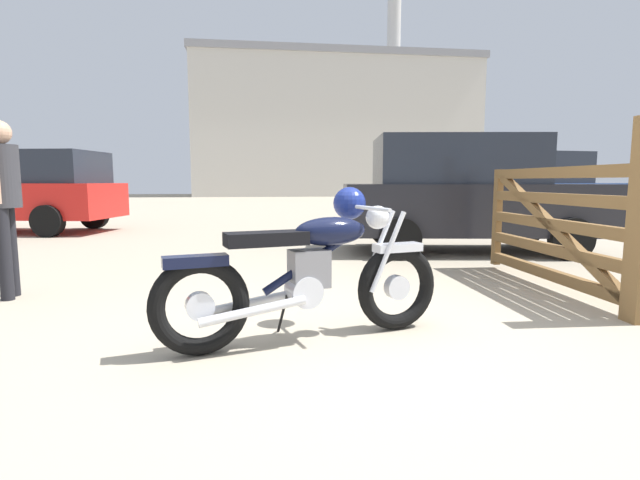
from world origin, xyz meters
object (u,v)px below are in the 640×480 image
Objects in this scene: timber_gate at (570,223)px; bystander at (3,190)px; blue_hatchback_right at (9,189)px; pale_sedan_back at (534,189)px; vintage_motorcycle at (312,270)px; dark_sedan_left at (465,193)px.

timber_gate is 1.53× the size of bystander.
blue_hatchback_right is 1.21× the size of pale_sedan_back.
bystander is 0.41× the size of pale_sedan_back.
vintage_motorcycle is 4.86m from dark_sedan_left.
blue_hatchback_right is 11.91m from pale_sedan_back.
timber_gate is at bearing 150.80° from blue_hatchback_right.
dark_sedan_left is (0.21, 2.92, 0.21)m from timber_gate.
bystander is 7.09m from blue_hatchback_right.
dark_sedan_left reaches higher than bystander.
dark_sedan_left is (2.81, 3.95, 0.43)m from vintage_motorcycle.
pale_sedan_back is at bearing -171.07° from blue_hatchback_right.
dark_sedan_left is (5.54, 2.39, -0.10)m from bystander.
blue_hatchback_right reaches higher than bystander.
blue_hatchback_right is at bearing 110.61° from vintage_motorcycle.
dark_sedan_left is (-3.35, -3.68, 0.00)m from pale_sedan_back.
timber_gate is at bearing 6.22° from vintage_motorcycle.
pale_sedan_back is at bearing 35.87° from vintage_motorcycle.
timber_gate is 0.62× the size of pale_sedan_back.
vintage_motorcycle is 3.18m from bystander.
dark_sedan_left reaches higher than vintage_motorcycle.
timber_gate is 0.51× the size of blue_hatchback_right.
timber_gate is 2.94m from dark_sedan_left.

